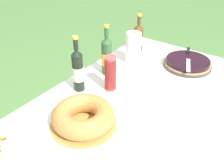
{
  "coord_description": "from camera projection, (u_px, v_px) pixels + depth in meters",
  "views": [
    {
      "loc": [
        -1.05,
        -0.55,
        1.64
      ],
      "look_at": [
        -0.02,
        0.2,
        0.81
      ],
      "focal_mm": 40.0,
      "sensor_mm": 36.0,
      "label": 1
    }
  ],
  "objects": [
    {
      "name": "cider_bottle_green",
      "position": [
        107.0,
        56.0,
        1.68
      ],
      "size": [
        0.07,
        0.07,
        0.35
      ],
      "color": "#2D562D",
      "rests_on": "tablecloth"
    },
    {
      "name": "garden_table",
      "position": [
        140.0,
        111.0,
        1.51
      ],
      "size": [
        1.73,
        1.05,
        0.75
      ],
      "color": "brown",
      "rests_on": "ground_plane"
    },
    {
      "name": "paper_towel_roll",
      "position": [
        133.0,
        48.0,
        1.83
      ],
      "size": [
        0.11,
        0.11,
        0.23
      ],
      "color": "white",
      "rests_on": "tablecloth"
    },
    {
      "name": "tablecloth",
      "position": [
        140.0,
        104.0,
        1.48
      ],
      "size": [
        1.74,
        1.06,
        0.1
      ],
      "color": "white",
      "rests_on": "garden_table"
    },
    {
      "name": "juice_bottle_red",
      "position": [
        78.0,
        70.0,
        1.51
      ],
      "size": [
        0.07,
        0.07,
        0.36
      ],
      "color": "black",
      "rests_on": "tablecloth"
    },
    {
      "name": "serving_knife",
      "position": [
        188.0,
        57.0,
        1.83
      ],
      "size": [
        0.36,
        0.16,
        0.01
      ],
      "rotation": [
        0.0,
        0.0,
        3.52
      ],
      "color": "silver",
      "rests_on": "berry_tart"
    },
    {
      "name": "cup_stack",
      "position": [
        110.0,
        74.0,
        1.52
      ],
      "size": [
        0.07,
        0.07,
        0.23
      ],
      "color": "#E04C47",
      "rests_on": "tablecloth"
    },
    {
      "name": "bundt_cake",
      "position": [
        83.0,
        116.0,
        1.28
      ],
      "size": [
        0.35,
        0.35,
        0.11
      ],
      "color": "tan",
      "rests_on": "tablecloth"
    },
    {
      "name": "berry_tart",
      "position": [
        187.0,
        63.0,
        1.82
      ],
      "size": [
        0.34,
        0.34,
        0.06
      ],
      "color": "#38383D",
      "rests_on": "tablecloth"
    },
    {
      "name": "cider_bottle_amber",
      "position": [
        138.0,
        38.0,
        2.0
      ],
      "size": [
        0.08,
        0.08,
        0.31
      ],
      "color": "brown",
      "rests_on": "tablecloth"
    }
  ]
}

